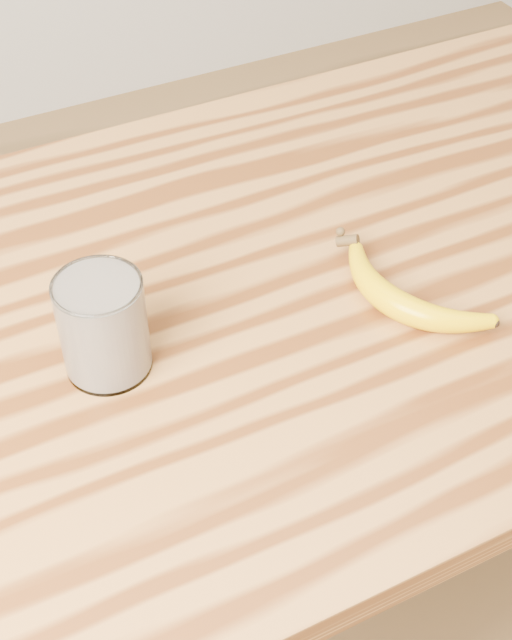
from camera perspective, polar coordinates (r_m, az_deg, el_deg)
name	(u,v)px	position (r m, az deg, el deg)	size (l,w,h in m)	color
table	(342,329)	(1.18, 5.50, -0.59)	(1.20, 0.80, 0.90)	#A0672F
smoothie_glass	(103,326)	(0.92, -9.76, -0.35)	(0.09, 0.09, 0.12)	white
banana	(396,305)	(1.01, 8.96, 0.96)	(0.10, 0.28, 0.03)	#EAB500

